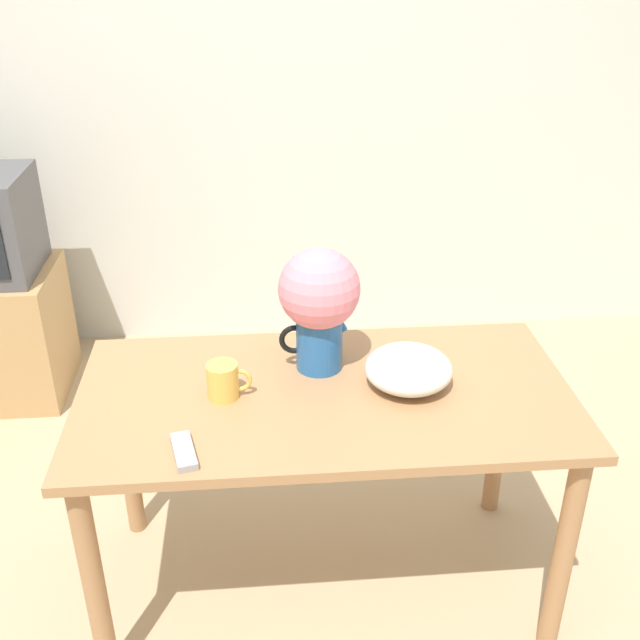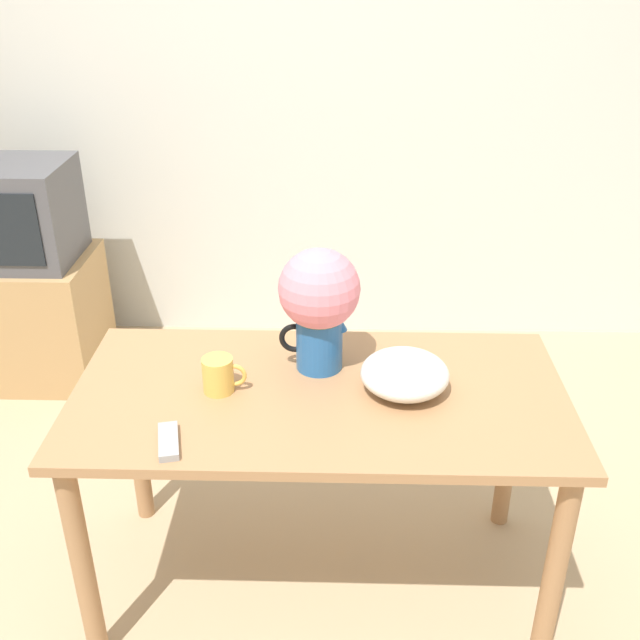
{
  "view_description": "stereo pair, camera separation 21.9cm",
  "coord_description": "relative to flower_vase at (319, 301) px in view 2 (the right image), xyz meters",
  "views": [
    {
      "loc": [
        -0.03,
        -1.64,
        1.92
      ],
      "look_at": [
        0.13,
        0.29,
        0.9
      ],
      "focal_mm": 42.0,
      "sensor_mm": 36.0,
      "label": 1
    },
    {
      "loc": [
        0.19,
        -1.65,
        1.92
      ],
      "look_at": [
        0.13,
        0.29,
        0.9
      ],
      "focal_mm": 42.0,
      "sensor_mm": 36.0,
      "label": 2
    }
  ],
  "objects": [
    {
      "name": "white_bowl",
      "position": [
        0.25,
        -0.13,
        -0.17
      ],
      "size": [
        0.25,
        0.25,
        0.11
      ],
      "color": "silver",
      "rests_on": "table"
    },
    {
      "name": "wall_back",
      "position": [
        -0.13,
        1.65,
        0.33
      ],
      "size": [
        8.0,
        0.05,
        2.6
      ],
      "color": "silver",
      "rests_on": "ground_plane"
    },
    {
      "name": "flower_vase",
      "position": [
        0.0,
        0.0,
        0.0
      ],
      "size": [
        0.24,
        0.24,
        0.38
      ],
      "color": "#235B9E",
      "rests_on": "table"
    },
    {
      "name": "tv_set",
      "position": [
        -1.37,
        1.15,
        -0.15
      ],
      "size": [
        0.5,
        0.44,
        0.44
      ],
      "color": "#4C4C51",
      "rests_on": "tv_stand"
    },
    {
      "name": "table",
      "position": [
        0.0,
        -0.14,
        -0.33
      ],
      "size": [
        1.42,
        0.72,
        0.74
      ],
      "color": "#A3754C",
      "rests_on": "ground_plane"
    },
    {
      "name": "remote_control",
      "position": [
        -0.38,
        -0.4,
        -0.21
      ],
      "size": [
        0.08,
        0.16,
        0.02
      ],
      "color": "#999999",
      "rests_on": "table"
    },
    {
      "name": "coffee_mug",
      "position": [
        -0.28,
        -0.14,
        -0.17
      ],
      "size": [
        0.13,
        0.09,
        0.1
      ],
      "color": "gold",
      "rests_on": "table"
    },
    {
      "name": "tv_stand",
      "position": [
        -1.37,
        1.15,
        -0.67
      ],
      "size": [
        0.59,
        0.51,
        0.6
      ],
      "color": "tan",
      "rests_on": "ground_plane"
    },
    {
      "name": "ground_plane",
      "position": [
        -0.13,
        -0.29,
        -0.97
      ],
      "size": [
        12.0,
        12.0,
        0.0
      ],
      "primitive_type": "plane",
      "color": "tan"
    }
  ]
}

